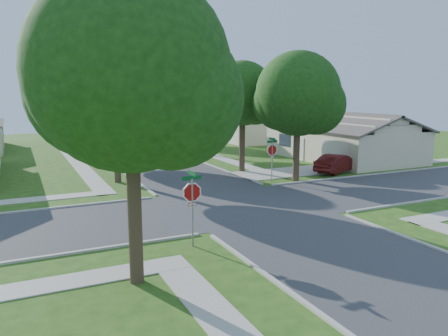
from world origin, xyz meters
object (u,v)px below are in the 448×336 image
object	(u,v)px
tree_e_mid	(186,89)
house_ne_far	(247,128)
tree_w_far	(70,96)
tree_e_far	(149,92)
tree_sw_corner	(132,81)
stop_sign_ne	(272,152)
tree_w_near	(115,90)
tree_ne_corner	(299,98)
car_driveway	(337,163)
house_ne_near	(342,142)
car_curb_west	(101,140)
tree_e_near	(243,96)
car_curb_east	(146,145)
stop_sign_sw	(192,195)
tree_w_mid	(87,86)

from	to	relation	value
tree_e_mid	house_ne_far	world-z (taller)	tree_e_mid
tree_e_mid	tree_w_far	bearing A→B (deg)	125.90
tree_e_far	tree_sw_corner	distance (m)	42.77
stop_sign_ne	tree_w_near	size ratio (longest dim) A/B	0.33
stop_sign_ne	tree_ne_corner	bearing A→B (deg)	-16.55
tree_sw_corner	house_ne_far	size ratio (longest dim) A/B	0.70
tree_w_near	car_driveway	distance (m)	16.87
house_ne_near	stop_sign_ne	bearing A→B (deg)	-150.86
stop_sign_ne	car_driveway	size ratio (longest dim) A/B	0.70
tree_sw_corner	tree_ne_corner	size ratio (longest dim) A/B	1.10
tree_ne_corner	car_curb_west	size ratio (longest dim) A/B	2.18
tree_sw_corner	house_ne_near	size ratio (longest dim) A/B	0.70
stop_sign_ne	car_curb_west	size ratio (longest dim) A/B	0.75
tree_w_far	car_driveway	size ratio (longest dim) A/B	1.89
house_ne_near	car_driveway	bearing A→B (deg)	-132.57
tree_e_near	car_curb_east	distance (m)	15.55
tree_e_near	car_curb_west	xyz separation A→B (m)	(-6.71, 21.71, -5.07)
tree_w_near	tree_w_far	bearing A→B (deg)	90.01
car_driveway	stop_sign_sw	bearing A→B (deg)	104.23
tree_sw_corner	car_driveway	size ratio (longest dim) A/B	2.24
tree_e_mid	tree_w_near	bearing A→B (deg)	-128.08
tree_e_mid	car_curb_east	size ratio (longest dim) A/B	2.39
stop_sign_ne	tree_e_near	distance (m)	5.62
tree_ne_corner	house_ne_far	size ratio (longest dim) A/B	0.64
car_driveway	car_curb_east	xyz separation A→B (m)	(-9.74, 17.80, -0.05)
tree_w_near	tree_w_far	world-z (taller)	tree_w_near
stop_sign_sw	tree_sw_corner	bearing A→B (deg)	-140.03
tree_e_far	house_ne_near	world-z (taller)	tree_e_far
stop_sign_ne	tree_w_near	bearing A→B (deg)	155.26
tree_e_far	tree_w_mid	world-z (taller)	tree_w_mid
tree_e_far	tree_ne_corner	bearing A→B (deg)	-86.91
car_curb_west	tree_e_mid	bearing A→B (deg)	125.34
stop_sign_ne	tree_w_far	distance (m)	30.96
tree_e_near	car_driveway	size ratio (longest dim) A/B	1.94
tree_e_near	house_ne_far	bearing A→B (deg)	60.65
tree_e_mid	house_ne_near	bearing A→B (deg)	-41.70
stop_sign_ne	car_driveway	xyz separation A→B (m)	(6.24, 0.80, -1.33)
stop_sign_sw	car_curb_east	xyz separation A→B (m)	(5.90, 28.00, -1.37)
tree_w_mid	tree_sw_corner	distance (m)	28.14
tree_w_near	tree_sw_corner	xyz separation A→B (m)	(-2.79, -16.00, 0.15)
tree_sw_corner	house_ne_near	xyz separation A→B (m)	(23.43, 17.99, -4.75)
stop_sign_sw	tree_e_far	size ratio (longest dim) A/B	0.34
tree_w_mid	tree_e_mid	bearing A→B (deg)	-0.00
tree_w_far	car_curb_east	xyz separation A→B (m)	(5.85, -10.70, -4.85)
tree_w_near	car_curb_west	bearing A→B (deg)	82.95
stop_sign_ne	tree_w_near	world-z (taller)	tree_w_near
tree_e_near	tree_w_far	size ratio (longest dim) A/B	1.03
tree_w_mid	tree_ne_corner	distance (m)	20.10
house_ne_far	tree_ne_corner	bearing A→B (deg)	-111.23
tree_w_mid	car_curb_west	size ratio (longest dim) A/B	2.41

